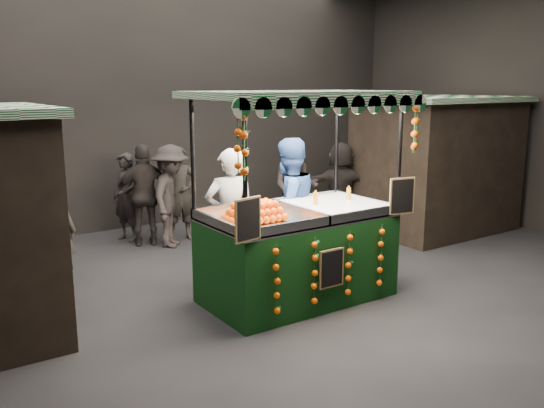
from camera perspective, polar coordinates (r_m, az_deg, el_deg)
ground at (r=7.96m, az=2.90°, el=-9.05°), size 12.00×12.00×0.00m
market_hall at (r=7.46m, az=3.18°, el=16.02°), size 12.10×10.10×5.05m
neighbour_stall_right at (r=11.69m, az=15.91°, el=3.88°), size 3.00×2.20×2.60m
juice_stall at (r=7.59m, az=2.77°, el=-3.32°), size 2.83×1.67×2.74m
vendor_grey at (r=8.08m, az=-4.16°, el=-1.42°), size 0.81×0.63×1.97m
vendor_blue at (r=8.51m, az=1.59°, el=-0.39°), size 1.06×0.86×2.07m
shopper_0 at (r=10.66m, az=-9.07°, el=1.04°), size 0.68×0.49×1.73m
shopper_1 at (r=10.91m, az=2.33°, el=1.67°), size 1.12×1.10×1.82m
shopper_2 at (r=10.40m, az=-12.44°, el=0.85°), size 1.15×0.77×1.81m
shopper_3 at (r=10.23m, az=-9.97°, el=0.77°), size 1.27×1.32×1.81m
shopper_5 at (r=11.24m, az=6.80°, el=1.69°), size 1.57×1.43×1.74m
shopper_6 at (r=10.81m, az=-14.22°, el=0.66°), size 0.59×0.70×1.62m
shopper_7 at (r=8.49m, az=-20.83°, el=-2.49°), size 0.74×0.69×1.70m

